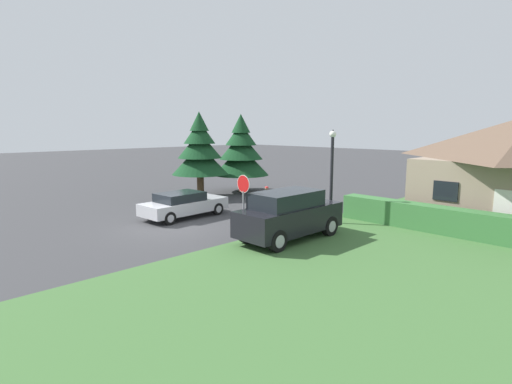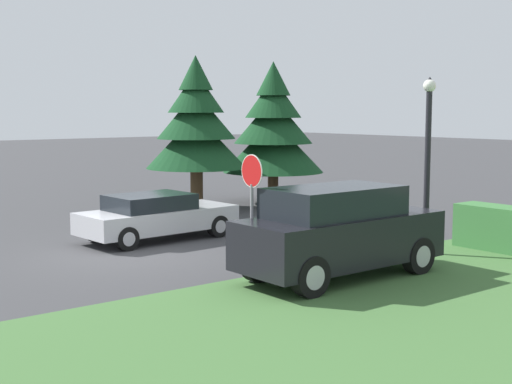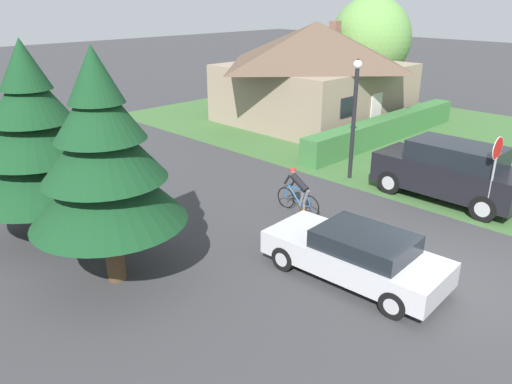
# 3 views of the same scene
# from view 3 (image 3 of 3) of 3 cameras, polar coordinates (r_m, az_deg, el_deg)

# --- Properties ---
(ground_plane) EXTENTS (140.00, 140.00, 0.00)m
(ground_plane) POSITION_cam_3_polar(r_m,az_deg,el_deg) (13.26, 20.27, -9.36)
(ground_plane) COLOR #38383A
(grass_verge_right) EXTENTS (16.00, 36.00, 0.01)m
(grass_verge_right) POSITION_cam_3_polar(r_m,az_deg,el_deg) (24.79, 23.88, 4.46)
(grass_verge_right) COLOR #3D6633
(grass_verge_right) RESTS_ON ground
(cottage_house) EXTENTS (9.48, 8.62, 5.24)m
(cottage_house) POSITION_cam_3_polar(r_m,az_deg,el_deg) (28.08, 6.80, 13.65)
(cottage_house) COLOR gray
(cottage_house) RESTS_ON ground
(hedge_row) EXTENTS (11.67, 0.90, 1.15)m
(hedge_row) POSITION_cam_3_polar(r_m,az_deg,el_deg) (24.81, 14.60, 7.01)
(hedge_row) COLOR #387038
(hedge_row) RESTS_ON ground
(sedan_left_lane) EXTENTS (2.06, 4.56, 1.31)m
(sedan_left_lane) POSITION_cam_3_polar(r_m,az_deg,el_deg) (12.41, 11.37, -7.00)
(sedan_left_lane) COLOR #BCBCC1
(sedan_left_lane) RESTS_ON ground
(cyclist) EXTENTS (0.44, 1.73, 1.45)m
(cyclist) POSITION_cam_3_polar(r_m,az_deg,el_deg) (15.93, 4.87, 0.06)
(cyclist) COLOR black
(cyclist) RESTS_ON ground
(parked_suv_right) EXTENTS (1.95, 4.81, 2.01)m
(parked_suv_right) POSITION_cam_3_polar(r_m,az_deg,el_deg) (17.92, 21.22, 2.18)
(parked_suv_right) COLOR black
(parked_suv_right) RESTS_ON ground
(stop_sign) EXTENTS (0.70, 0.07, 2.73)m
(stop_sign) POSITION_cam_3_polar(r_m,az_deg,el_deg) (16.28, 25.65, 2.99)
(stop_sign) COLOR gray
(stop_sign) RESTS_ON ground
(street_lamp) EXTENTS (0.32, 0.32, 4.47)m
(street_lamp) POSITION_cam_3_polar(r_m,az_deg,el_deg) (18.73, 11.20, 9.38)
(street_lamp) COLOR black
(street_lamp) RESTS_ON ground
(conifer_tall_near) EXTENTS (3.62, 3.62, 5.59)m
(conifer_tall_near) POSITION_cam_3_polar(r_m,az_deg,el_deg) (11.72, -17.03, 3.68)
(conifer_tall_near) COLOR #4C3823
(conifer_tall_near) RESTS_ON ground
(conifer_tall_far) EXTENTS (3.95, 3.95, 5.53)m
(conifer_tall_far) POSITION_cam_3_polar(r_m,az_deg,el_deg) (14.98, -23.93, 5.65)
(conifer_tall_far) COLOR #4C3823
(conifer_tall_far) RESTS_ON ground
(deciduous_tree_right) EXTENTS (4.85, 4.85, 6.57)m
(deciduous_tree_right) POSITION_cam_3_polar(r_m,az_deg,el_deg) (32.62, 12.96, 16.65)
(deciduous_tree_right) COLOR #4C3823
(deciduous_tree_right) RESTS_ON ground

